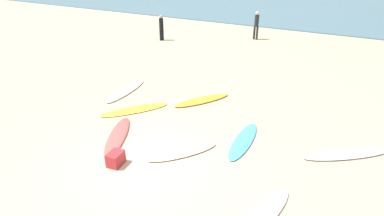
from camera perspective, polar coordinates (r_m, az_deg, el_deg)
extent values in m
plane|color=tan|center=(8.28, -8.52, -9.85)|extent=(120.00, 120.00, 0.00)
cube|color=slate|center=(44.51, 26.94, 16.89)|extent=(120.00, 40.00, 0.08)
ellipsoid|color=#F2E6C1|center=(8.52, -1.77, -8.08)|extent=(1.58, 1.98, 0.08)
ellipsoid|color=white|center=(9.41, 26.73, -7.59)|extent=(2.23, 2.02, 0.08)
ellipsoid|color=#F4A12D|center=(11.56, 1.86, 1.48)|extent=(1.59, 2.30, 0.09)
ellipsoid|color=yellow|center=(11.02, -10.52, -0.29)|extent=(1.81, 2.34, 0.06)
ellipsoid|color=silver|center=(12.71, -12.11, 3.17)|extent=(1.00, 2.64, 0.08)
ellipsoid|color=#DC524C|center=(9.50, -13.62, -4.99)|extent=(1.62, 2.27, 0.09)
ellipsoid|color=#4AA0DF|center=(9.14, 9.52, -5.97)|extent=(0.77, 2.32, 0.06)
cylinder|color=black|center=(21.08, -5.46, 13.49)|extent=(0.14, 0.14, 0.78)
cylinder|color=black|center=(20.94, -5.84, 13.39)|extent=(0.14, 0.14, 0.78)
cylinder|color=black|center=(20.88, -5.73, 15.35)|extent=(0.31, 0.31, 0.65)
sphere|color=tan|center=(20.80, -5.79, 16.51)|extent=(0.21, 0.21, 0.21)
cylinder|color=black|center=(21.59, 11.47, 13.52)|extent=(0.14, 0.14, 0.87)
cylinder|color=black|center=(21.52, 11.97, 13.43)|extent=(0.14, 0.14, 0.87)
cylinder|color=black|center=(21.41, 11.91, 15.55)|extent=(0.29, 0.29, 0.72)
sphere|color=beige|center=(21.33, 12.03, 16.82)|extent=(0.23, 0.23, 0.23)
cube|color=#B2282D|center=(8.23, -13.99, -9.11)|extent=(0.40, 0.49, 0.36)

